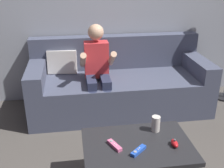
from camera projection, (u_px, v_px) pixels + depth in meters
The scene contains 7 objects.
couch at pixel (118, 85), 3.22m from camera, with size 2.01×0.80×0.81m.
person_seated_on_couch at pixel (97, 68), 2.91m from camera, with size 0.36×0.44×1.02m.
coffee_table at pixel (137, 149), 1.98m from camera, with size 0.78×0.53×0.40m.
game_remote_blue_near_edge at pixel (138, 151), 1.88m from camera, with size 0.13×0.12×0.03m.
nunchuk_red at pixel (174, 143), 1.94m from camera, with size 0.04×0.09×0.05m.
game_remote_pink_far_corner at pixel (114, 145), 1.93m from camera, with size 0.09×0.14×0.03m.
soda_can at pixel (156, 124), 2.10m from camera, with size 0.07×0.07×0.12m, color silver.
Camera 1 is at (-0.42, -1.43, 1.58)m, focal length 44.26 mm.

